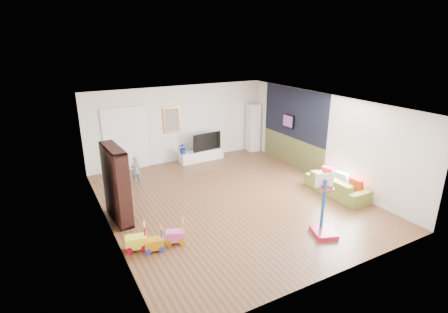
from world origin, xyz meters
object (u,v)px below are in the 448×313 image
sofa (337,185)px  basketball_hoop (326,207)px  media_console (201,155)px  bookshelf (116,184)px

sofa → basketball_hoop: 2.40m
media_console → basketball_hoop: (0.29, -5.94, 0.52)m
bookshelf → basketball_hoop: bookshelf is taller
media_console → bookshelf: bookshelf is taller
sofa → basketball_hoop: basketball_hoop is taller
media_console → basketball_hoop: size_ratio=1.15×
media_console → bookshelf: (-3.63, -2.95, 0.74)m
basketball_hoop → media_console: bearing=112.2°
media_console → basketball_hoop: bearing=-89.7°
media_console → sofa: bearing=-66.9°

